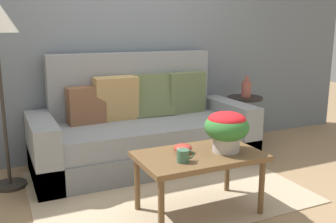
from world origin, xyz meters
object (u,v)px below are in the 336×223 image
(coffee_table, at_px, (199,160))
(potted_plant, at_px, (227,127))
(snack_bowl, at_px, (183,148))
(couch, at_px, (143,131))
(coffee_mug, at_px, (183,156))
(side_table, at_px, (244,112))
(table_vase, at_px, (246,89))

(coffee_table, bearing_deg, potted_plant, -9.77)
(coffee_table, distance_m, snack_bowl, 0.15)
(couch, distance_m, coffee_mug, 1.36)
(coffee_mug, distance_m, snack_bowl, 0.20)
(side_table, height_order, table_vase, table_vase)
(side_table, bearing_deg, coffee_mug, -137.84)
(side_table, xyz_separation_m, snack_bowl, (-1.47, -1.24, 0.11))
(coffee_table, xyz_separation_m, snack_bowl, (-0.11, 0.07, 0.09))
(potted_plant, xyz_separation_m, coffee_mug, (-0.41, -0.07, -0.15))
(couch, height_order, coffee_table, couch)
(couch, height_order, potted_plant, couch)
(couch, xyz_separation_m, coffee_table, (-0.02, -1.22, 0.08))
(couch, height_order, coffee_mug, couch)
(table_vase, bearing_deg, couch, -176.68)
(couch, relative_size, side_table, 3.78)
(side_table, bearing_deg, table_vase, -11.93)
(coffee_table, distance_m, table_vase, 1.92)
(snack_bowl, relative_size, table_vase, 0.58)
(couch, distance_m, snack_bowl, 1.17)
(side_table, distance_m, potted_plant, 1.79)
(couch, relative_size, coffee_mug, 16.96)
(couch, bearing_deg, side_table, 3.46)
(side_table, bearing_deg, coffee_table, -136.43)
(side_table, height_order, potted_plant, potted_plant)
(coffee_table, height_order, table_vase, table_vase)
(coffee_mug, bearing_deg, side_table, 42.16)
(potted_plant, relative_size, table_vase, 1.39)
(potted_plant, height_order, coffee_mug, potted_plant)
(snack_bowl, bearing_deg, side_table, 39.98)
(table_vase, bearing_deg, coffee_table, -136.75)
(couch, relative_size, coffee_table, 2.41)
(couch, xyz_separation_m, potted_plant, (0.20, -1.26, 0.32))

